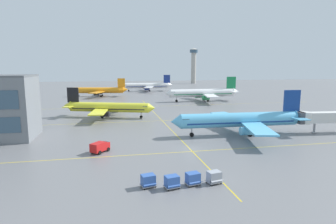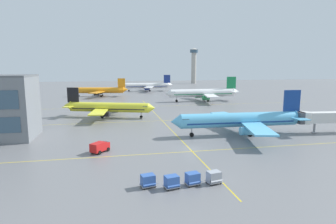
{
  "view_description": "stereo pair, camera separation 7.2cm",
  "coord_description": "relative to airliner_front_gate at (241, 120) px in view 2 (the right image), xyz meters",
  "views": [
    {
      "loc": [
        -16.04,
        -55.67,
        17.06
      ],
      "look_at": [
        0.46,
        25.19,
        3.93
      ],
      "focal_mm": 30.19,
      "sensor_mm": 36.0,
      "label": 1
    },
    {
      "loc": [
        -15.97,
        -55.68,
        17.06
      ],
      "look_at": [
        0.46,
        25.19,
        3.93
      ],
      "focal_mm": 30.19,
      "sensor_mm": 36.0,
      "label": 2
    }
  ],
  "objects": [
    {
      "name": "jet_bridge",
      "position": [
        23.85,
        -2.48,
        0.23
      ],
      "size": [
        21.15,
        4.96,
        5.58
      ],
      "color": "silver",
      "rests_on": "ground"
    },
    {
      "name": "taxiway_markings",
      "position": [
        -16.27,
        22.81,
        -3.83
      ],
      "size": [
        159.0,
        113.57,
        0.01
      ],
      "color": "yellow",
      "rests_on": "ground"
    },
    {
      "name": "airliner_far_left_stand",
      "position": [
        -38.8,
        104.72,
        -0.21
      ],
      "size": [
        34.06,
        29.03,
        10.61
      ],
      "color": "orange",
      "rests_on": "ground"
    },
    {
      "name": "control_tower",
      "position": [
        54.55,
        225.1,
        17.67
      ],
      "size": [
        8.82,
        8.82,
        36.98
      ],
      "color": "#ADA89E",
      "rests_on": "ground"
    },
    {
      "name": "baggage_cart_row_leftmost",
      "position": [
        -27.41,
        -27.12,
        -2.83
      ],
      "size": [
        2.86,
        2.05,
        1.86
      ],
      "color": "#99999E",
      "rests_on": "ground"
    },
    {
      "name": "baggage_cart_row_middle",
      "position": [
        -20.91,
        -27.67,
        -2.83
      ],
      "size": [
        2.86,
        2.05,
        1.86
      ],
      "color": "#99999E",
      "rests_on": "ground"
    },
    {
      "name": "service_truck_red_van",
      "position": [
        -34.72,
        -8.47,
        -2.66
      ],
      "size": [
        4.04,
        4.34,
        2.1
      ],
      "color": "red",
      "rests_on": "ground"
    },
    {
      "name": "airliner_third_row",
      "position": [
        13.61,
        70.33,
        0.34
      ],
      "size": [
        39.28,
        33.95,
        12.23
      ],
      "color": "white",
      "rests_on": "ground"
    },
    {
      "name": "airliner_second_row",
      "position": [
        -33.38,
        32.44,
        -0.38
      ],
      "size": [
        31.67,
        27.11,
        10.13
      ],
      "color": "yellow",
      "rests_on": "ground"
    },
    {
      "name": "baggage_cart_row_second",
      "position": [
        -24.16,
        -28.2,
        -2.83
      ],
      "size": [
        2.86,
        2.05,
        1.86
      ],
      "color": "#99999E",
      "rests_on": "ground"
    },
    {
      "name": "airliner_front_gate",
      "position": [
        0.0,
        0.0,
        0.0
      ],
      "size": [
        36.08,
        31.16,
        11.23
      ],
      "color": "#5BB7E5",
      "rests_on": "ground"
    },
    {
      "name": "ground_plane",
      "position": [
        -16.27,
        -9.61,
        -3.84
      ],
      "size": [
        600.0,
        600.0,
        0.0
      ],
      "primitive_type": "plane",
      "color": "slate"
    },
    {
      "name": "baggage_cart_row_fourth",
      "position": [
        -17.67,
        -27.77,
        -2.83
      ],
      "size": [
        2.86,
        2.05,
        1.86
      ],
      "color": "#99999E",
      "rests_on": "ground"
    },
    {
      "name": "airliner_far_right_stand",
      "position": [
        -6.35,
        136.14,
        0.11
      ],
      "size": [
        37.17,
        32.05,
        11.56
      ],
      "color": "white",
      "rests_on": "ground"
    }
  ]
}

